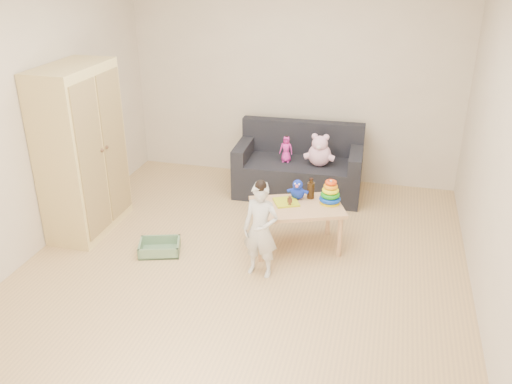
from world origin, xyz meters
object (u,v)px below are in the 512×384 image
(play_table, at_px, (296,226))
(toddler, at_px, (261,231))
(sofa, at_px, (298,177))
(wardrobe, at_px, (82,151))

(play_table, relative_size, toddler, 0.99)
(sofa, xyz_separation_m, toddler, (-0.01, -1.79, 0.23))
(sofa, height_order, play_table, play_table)
(wardrobe, height_order, sofa, wardrobe)
(wardrobe, distance_m, sofa, 2.46)
(wardrobe, xyz_separation_m, sofa, (1.94, 1.37, -0.64))
(wardrobe, height_order, play_table, wardrobe)
(wardrobe, bearing_deg, play_table, 3.29)
(toddler, bearing_deg, play_table, 75.66)
(play_table, height_order, toddler, toddler)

